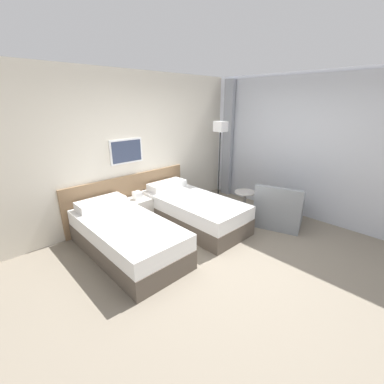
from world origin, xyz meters
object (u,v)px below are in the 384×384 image
object	(u,v)px
bed_near_window	(193,211)
floor_lamp	(220,136)
bed_near_door	(126,236)
nightstand	(138,210)
side_table	(244,202)
armchair	(279,211)

from	to	relation	value
bed_near_window	floor_lamp	world-z (taller)	floor_lamp
bed_near_door	nightstand	world-z (taller)	bed_near_door
bed_near_window	floor_lamp	bearing A→B (deg)	19.56
bed_near_window	nightstand	xyz separation A→B (m)	(-0.69, 0.75, -0.02)
bed_near_window	side_table	distance (m)	0.98
nightstand	armchair	world-z (taller)	armchair
side_table	armchair	distance (m)	0.65
floor_lamp	armchair	world-z (taller)	floor_lamp
bed_near_window	armchair	xyz separation A→B (m)	(1.15, -1.10, -0.01)
bed_near_window	side_table	world-z (taller)	bed_near_window
side_table	armchair	xyz separation A→B (m)	(0.39, -0.50, -0.16)
armchair	side_table	bearing A→B (deg)	19.45
bed_near_door	side_table	xyz separation A→B (m)	(2.14, -0.60, 0.14)
bed_near_door	bed_near_window	size ratio (longest dim) A/B	1.00
floor_lamp	side_table	size ratio (longest dim) A/B	2.91
bed_near_door	nightstand	xyz separation A→B (m)	(0.69, 0.75, -0.02)
armchair	bed_near_door	bearing A→B (deg)	47.81
nightstand	side_table	size ratio (longest dim) A/B	1.01
bed_near_window	side_table	bearing A→B (deg)	-38.62
bed_near_window	floor_lamp	xyz separation A→B (m)	(1.23, 0.44, 1.21)
nightstand	floor_lamp	distance (m)	2.31
nightstand	armchair	size ratio (longest dim) A/B	0.63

